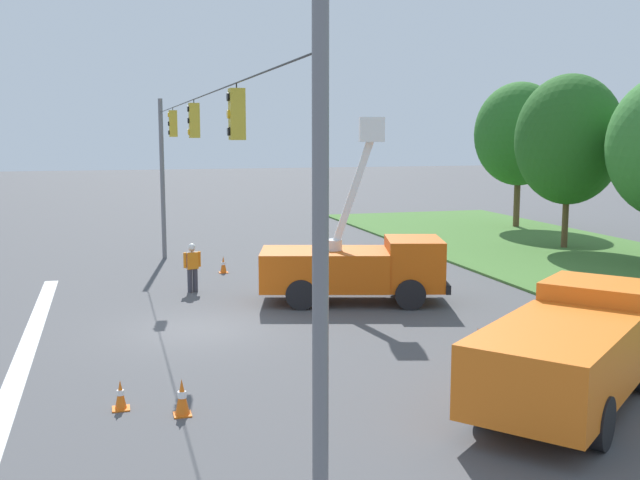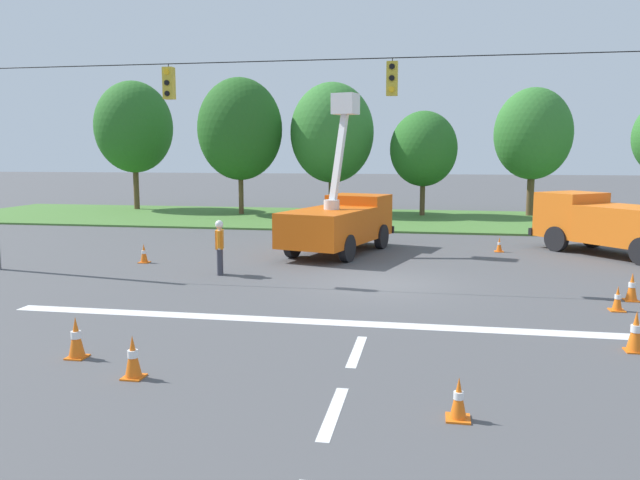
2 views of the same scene
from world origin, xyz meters
TOP-DOWN VIEW (x-y plane):
  - ground_plane at (0.00, 0.00)m, footprint 200.00×200.00m
  - signal_gantry at (0.08, -0.00)m, footprint 26.20×0.33m
  - tree_far_west at (-18.52, 21.29)m, footprint 5.15×5.34m
  - tree_west at (-10.41, 19.19)m, footprint 5.24×5.12m
  - utility_truck_bucket_lift at (-2.13, 5.58)m, footprint 4.01×6.63m
  - utility_truck_support_near at (8.33, 6.77)m, footprint 6.01×6.54m
  - road_worker at (-5.29, 0.42)m, footprint 0.33×0.63m
  - traffic_cone_foreground_left at (4.08, 6.87)m, footprint 0.36×0.36m
  - traffic_cone_mid_left at (-8.70, 2.05)m, footprint 0.36×0.36m
  - traffic_cone_lane_edge_a at (5.99, -2.30)m, footprint 0.36×0.36m
  - traffic_cone_far_left at (6.67, -1.11)m, footprint 0.36×0.36m

SIDE VIEW (x-z plane):
  - ground_plane at x=0.00m, z-range 0.00..0.00m
  - traffic_cone_foreground_left at x=4.08m, z-range -0.02..0.57m
  - traffic_cone_lane_edge_a at x=5.99m, z-range -0.01..0.62m
  - traffic_cone_mid_left at x=-8.70m, z-range -0.01..0.68m
  - traffic_cone_far_left at x=6.67m, z-range 0.00..0.76m
  - road_worker at x=-5.29m, z-range 0.11..1.88m
  - utility_truck_support_near at x=8.33m, z-range 0.09..2.39m
  - utility_truck_bucket_lift at x=-2.13m, z-range -1.78..4.41m
  - signal_gantry at x=0.08m, z-range 0.83..8.03m
  - tree_west at x=-10.41m, z-range 1.11..9.62m
  - tree_far_west at x=-18.52m, z-range 1.28..9.98m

